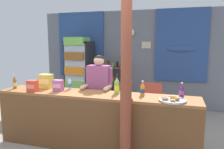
% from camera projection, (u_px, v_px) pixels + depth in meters
% --- Properties ---
extents(ground_plane, '(8.14, 8.14, 0.00)m').
position_uv_depth(ground_plane, '(110.00, 130.00, 4.41)').
color(ground_plane, gray).
extents(back_wall_curtained, '(5.13, 0.22, 2.59)m').
position_uv_depth(back_wall_curtained, '(130.00, 57.00, 6.04)').
color(back_wall_curtained, slate).
rests_on(back_wall_curtained, ground).
extents(stall_counter, '(3.30, 0.56, 0.92)m').
position_uv_depth(stall_counter, '(92.00, 117.00, 3.49)').
color(stall_counter, '#935B33').
rests_on(stall_counter, ground).
extents(timber_post, '(0.18, 0.16, 2.45)m').
position_uv_depth(timber_post, '(126.00, 85.00, 2.95)').
color(timber_post, brown).
rests_on(timber_post, ground).
extents(drink_fridge, '(0.66, 0.67, 1.87)m').
position_uv_depth(drink_fridge, '(79.00, 69.00, 5.87)').
color(drink_fridge, '#232328').
rests_on(drink_fridge, ground).
extents(bottle_shelf_rack, '(0.48, 0.28, 1.26)m').
position_uv_depth(bottle_shelf_rack, '(115.00, 83.00, 5.94)').
color(bottle_shelf_rack, brown).
rests_on(bottle_shelf_rack, ground).
extents(plastic_lawn_chair, '(0.50, 0.50, 0.86)m').
position_uv_depth(plastic_lawn_chair, '(154.00, 98.00, 4.95)').
color(plastic_lawn_chair, '#E5563D').
rests_on(plastic_lawn_chair, ground).
extents(shopkeeper, '(0.51, 0.42, 1.51)m').
position_uv_depth(shopkeeper, '(99.00, 86.00, 3.99)').
color(shopkeeper, '#28282D').
rests_on(shopkeeper, ground).
extents(soda_bottle_lime_soda, '(0.09, 0.09, 0.31)m').
position_uv_depth(soda_bottle_lime_soda, '(117.00, 86.00, 3.51)').
color(soda_bottle_lime_soda, '#75C64C').
rests_on(soda_bottle_lime_soda, stall_counter).
extents(soda_bottle_iced_tea, '(0.06, 0.06, 0.25)m').
position_uv_depth(soda_bottle_iced_tea, '(15.00, 83.00, 3.91)').
color(soda_bottle_iced_tea, brown).
rests_on(soda_bottle_iced_tea, stall_counter).
extents(soda_bottle_orange_soda, '(0.07, 0.07, 0.23)m').
position_uv_depth(soda_bottle_orange_soda, '(142.00, 89.00, 3.41)').
color(soda_bottle_orange_soda, orange).
rests_on(soda_bottle_orange_soda, stall_counter).
extents(soda_bottle_water, '(0.06, 0.06, 0.24)m').
position_uv_depth(soda_bottle_water, '(70.00, 84.00, 3.83)').
color(soda_bottle_water, silver).
rests_on(soda_bottle_water, stall_counter).
extents(soda_bottle_grape_soda, '(0.07, 0.07, 0.22)m').
position_uv_depth(soda_bottle_grape_soda, '(182.00, 91.00, 3.32)').
color(soda_bottle_grape_soda, '#56286B').
rests_on(soda_bottle_grape_soda, stall_counter).
extents(snack_box_instant_noodle, '(0.22, 0.16, 0.25)m').
position_uv_depth(snack_box_instant_noodle, '(46.00, 81.00, 3.97)').
color(snack_box_instant_noodle, '#EAD14C').
rests_on(snack_box_instant_noodle, stall_counter).
extents(snack_box_crackers, '(0.16, 0.12, 0.19)m').
position_uv_depth(snack_box_crackers, '(32.00, 86.00, 3.66)').
color(snack_box_crackers, '#E5422D').
rests_on(snack_box_crackers, stall_counter).
extents(snack_box_wafer, '(0.16, 0.12, 0.19)m').
position_uv_depth(snack_box_wafer, '(58.00, 86.00, 3.71)').
color(snack_box_wafer, '#B76699').
rests_on(snack_box_wafer, stall_counter).
extents(pastry_tray, '(0.39, 0.39, 0.07)m').
position_uv_depth(pastry_tray, '(172.00, 100.00, 3.08)').
color(pastry_tray, '#BCBCC1').
rests_on(pastry_tray, stall_counter).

